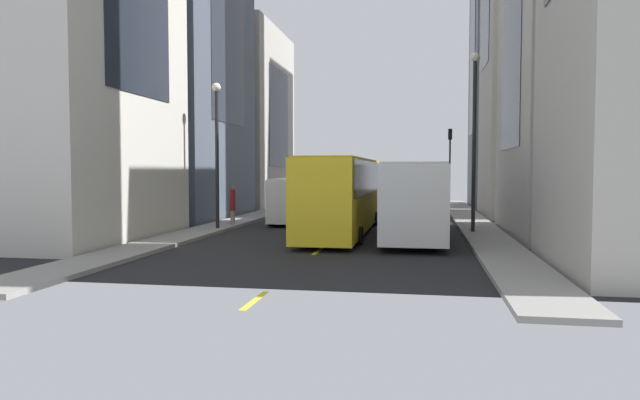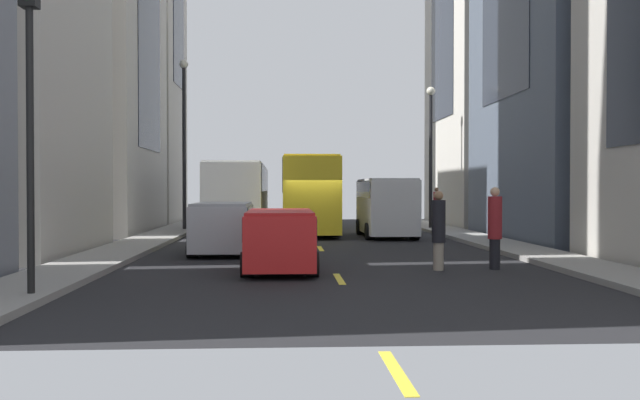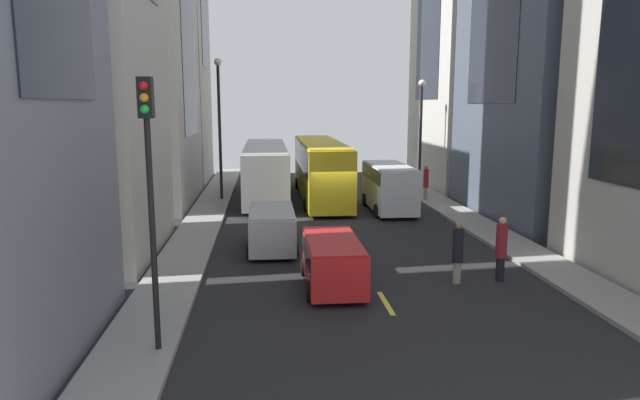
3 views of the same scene
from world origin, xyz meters
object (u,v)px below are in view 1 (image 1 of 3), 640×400
Objects in this scene: pedestrian_walking_far at (337,195)px; pedestrian_waiting_curb at (317,194)px; city_bus_white at (415,192)px; car_red_0 at (390,197)px; car_silver_1 at (414,200)px; streetcar_yellow at (343,189)px; pedestrian_crossing_near at (233,204)px; traffic_light_near_corner at (450,152)px; delivery_van_white at (296,197)px.

pedestrian_walking_far is 1.55m from pedestrian_waiting_curb.
pedestrian_walking_far is (6.28, -17.75, -0.91)m from city_bus_white.
car_red_0 is 1.01× the size of car_silver_1.
streetcar_yellow reaches higher than pedestrian_crossing_near.
pedestrian_waiting_curb reaches higher than pedestrian_walking_far.
city_bus_white is 0.95× the size of streetcar_yellow.
pedestrian_walking_far is at bearing -0.87° from car_red_0.
city_bus_white is 22.60m from traffic_light_near_corner.
pedestrian_waiting_curb is at bearing -85.24° from delivery_van_white.
pedestrian_walking_far is at bearing -92.22° from delivery_van_white.
city_bus_white is at bearing 91.03° from car_silver_1.
pedestrian_crossing_near is at bearing 88.32° from pedestrian_walking_far.
pedestrian_crossing_near is 15.38m from pedestrian_waiting_curb.
delivery_van_white is 12.64m from pedestrian_waiting_curb.
pedestrian_waiting_curb is at bearing -5.06° from pedestrian_crossing_near.
car_red_0 is 7.52m from traffic_light_near_corner.
city_bus_white is 12.84m from car_silver_1.
car_red_0 is 1.99× the size of pedestrian_walking_far.
pedestrian_walking_far is (-3.36, -15.41, -0.14)m from pedestrian_crossing_near.
pedestrian_waiting_curb is (-1.82, -15.27, -0.08)m from pedestrian_crossing_near.
delivery_van_white is at bearing 49.94° from car_silver_1.
city_bus_white is at bearing 120.11° from pedestrian_walking_far.
pedestrian_walking_far reaches higher than car_silver_1.
car_red_0 is 0.66× the size of traffic_light_near_corner.
streetcar_yellow is 6.58m from pedestrian_crossing_near.
car_silver_1 is 1.89× the size of pedestrian_waiting_curb.
city_bus_white is 5.86× the size of pedestrian_waiting_curb.
city_bus_white is 3.09× the size of car_red_0.
city_bus_white reaches higher than car_red_0.
city_bus_white is 2.03× the size of traffic_light_near_corner.
streetcar_yellow is 6.20× the size of pedestrian_waiting_curb.
pedestrian_crossing_near is at bearing 43.15° from delivery_van_white.
car_silver_1 is at bearing -40.22° from pedestrian_crossing_near.
city_bus_white is 6.15× the size of pedestrian_walking_far.
delivery_van_white is 2.73× the size of pedestrian_walking_far.
delivery_van_white is at bearing -54.03° from streetcar_yellow.
streetcar_yellow is 17.79m from pedestrian_waiting_curb.
traffic_light_near_corner is (-2.59, -22.31, 2.50)m from city_bus_white.
city_bus_white is 8.45m from delivery_van_white.
streetcar_yellow is 3.26× the size of car_red_0.
traffic_light_near_corner is at bearing 19.98° from pedestrian_waiting_curb.
traffic_light_near_corner is at bearing -142.15° from pedestrian_walking_far.
pedestrian_walking_far is at bearing 0.85° from pedestrian_waiting_curb.
pedestrian_crossing_near is 0.32× the size of traffic_light_near_corner.
car_silver_1 is at bearing -88.97° from city_bus_white.
pedestrian_crossing_near is (7.51, 15.35, 0.31)m from car_red_0.
pedestrian_crossing_near is 23.66m from traffic_light_near_corner.
pedestrian_waiting_curb is at bearing 15.81° from pedestrian_walking_far.
pedestrian_walking_far is (-0.49, -12.73, -0.41)m from delivery_van_white.
delivery_van_white reaches higher than pedestrian_walking_far.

